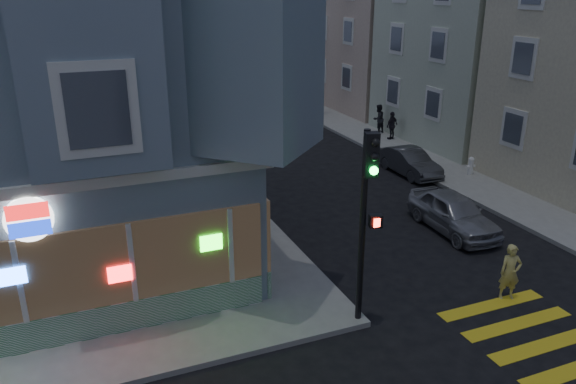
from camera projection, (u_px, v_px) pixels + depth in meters
sidewalk_ne at (467, 105)px, 39.36m from camera, size 24.00×42.00×0.15m
row_house_b at (511, 37)px, 30.19m from camera, size 12.00×8.60×10.50m
row_house_c at (414, 37)px, 38.26m from camera, size 12.00×8.60×9.00m
row_house_d at (351, 19)px, 45.80m from camera, size 12.00×8.60×10.50m
utility_pole at (321, 40)px, 34.66m from camera, size 2.20×0.30×9.00m
street_tree_near at (287, 45)px, 40.24m from camera, size 3.00×3.00×5.30m
street_tree_far at (251, 36)px, 47.17m from camera, size 3.00×3.00×5.30m
running_child at (510, 272)px, 15.08m from camera, size 0.67×0.55×1.58m
pedestrian_a at (378, 119)px, 31.51m from camera, size 0.95×0.84×1.62m
pedestrian_b at (392, 125)px, 30.28m from camera, size 0.95×0.67×1.50m
parked_car_a at (453, 213)px, 19.33m from camera, size 1.75×4.00×1.34m
parked_car_b at (410, 162)px, 25.11m from camera, size 1.26×3.57×1.17m
parked_car_c at (271, 93)px, 40.30m from camera, size 2.35×5.21×1.48m
parked_car_d at (271, 109)px, 35.09m from camera, size 3.23×5.74×1.51m
traffic_signal at (367, 197)px, 12.94m from camera, size 0.61×0.55×4.88m
fire_hydrant at (471, 165)px, 24.78m from camera, size 0.45×0.26×0.78m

